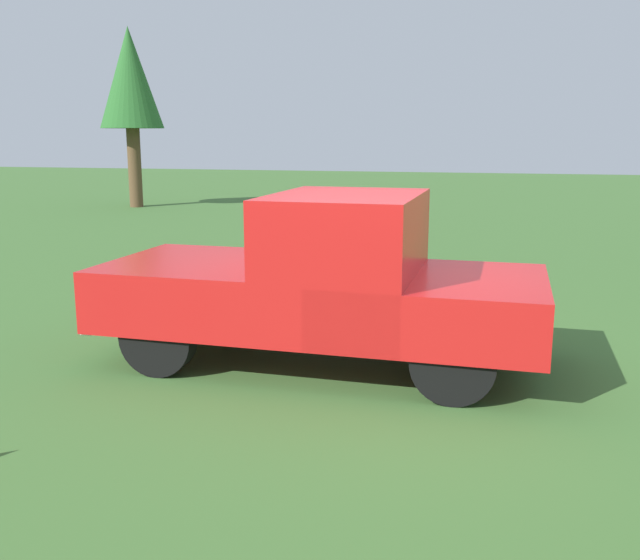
# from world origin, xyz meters

# --- Properties ---
(ground_plane) EXTENTS (80.00, 80.00, 0.00)m
(ground_plane) POSITION_xyz_m (0.00, 0.00, 0.00)
(ground_plane) COLOR #3D662D
(pickup_truck) EXTENTS (4.62, 2.01, 1.81)m
(pickup_truck) POSITION_xyz_m (0.49, -0.19, 0.93)
(pickup_truck) COLOR black
(pickup_truck) RESTS_ON ground_plane
(tree_far_center) EXTENTS (2.08, 2.08, 5.86)m
(tree_far_center) POSITION_xyz_m (10.82, -14.75, 4.14)
(tree_far_center) COLOR brown
(tree_far_center) RESTS_ON ground_plane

